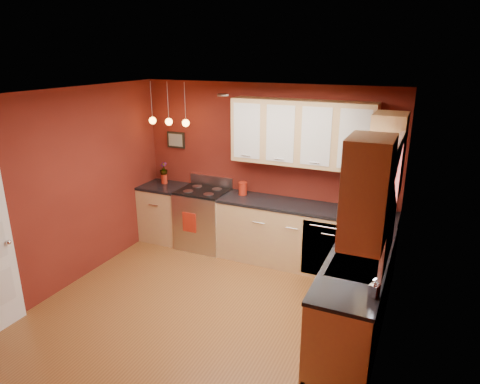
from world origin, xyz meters
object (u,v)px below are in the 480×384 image
at_px(gas_range, 204,218).
at_px(sink, 356,267).
at_px(coffee_maker, 375,206).
at_px(soap_pump, 374,288).
at_px(red_canister, 243,188).

bearing_deg(gas_range, sink, -29.78).
height_order(coffee_maker, soap_pump, coffee_maker).
bearing_deg(red_canister, soap_pump, -43.92).
distance_m(gas_range, coffee_maker, 2.67).
xyz_separation_m(red_canister, soap_pump, (2.22, -2.14, -0.01)).
distance_m(gas_range, sink, 3.05).
xyz_separation_m(gas_range, soap_pump, (2.87, -2.05, 0.55)).
bearing_deg(coffee_maker, gas_range, 174.48).
bearing_deg(red_canister, sink, -38.84).
bearing_deg(coffee_maker, sink, -95.69).
height_order(sink, soap_pump, sink).
bearing_deg(red_canister, gas_range, -172.30).
distance_m(coffee_maker, soap_pump, 2.11).
bearing_deg(soap_pump, red_canister, 136.08).
bearing_deg(soap_pump, gas_range, 144.45).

